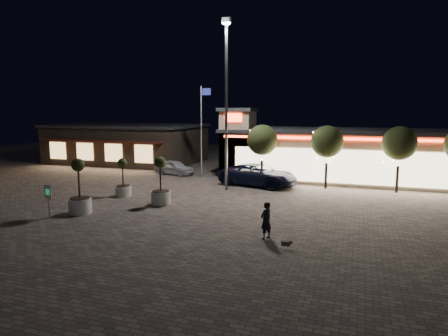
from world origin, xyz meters
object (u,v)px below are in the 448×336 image
(pickup_truck, at_px, (258,175))
(white_sedan, at_px, (174,167))
(valet_sign, at_px, (48,195))
(pedestrian, at_px, (266,220))
(planter_mid, at_px, (80,196))
(planter_left, at_px, (123,185))

(pickup_truck, xyz_separation_m, white_sedan, (-8.68, 2.87, -0.19))
(pickup_truck, height_order, white_sedan, pickup_truck)
(pickup_truck, height_order, valet_sign, valet_sign)
(white_sedan, distance_m, pedestrian, 19.80)
(pedestrian, relative_size, valet_sign, 0.96)
(pedestrian, bearing_deg, planter_mid, -64.28)
(pedestrian, height_order, planter_mid, planter_mid)
(pedestrian, height_order, planter_left, planter_left)
(planter_left, relative_size, planter_mid, 0.83)
(planter_mid, height_order, valet_sign, planter_mid)
(valet_sign, bearing_deg, pedestrian, 0.66)
(planter_mid, bearing_deg, pedestrian, -5.54)
(planter_left, bearing_deg, planter_mid, -87.58)
(pedestrian, xyz_separation_m, valet_sign, (-12.32, -0.14, 0.40))
(pickup_truck, distance_m, pedestrian, 13.19)
(planter_left, bearing_deg, pickup_truck, 40.96)
(pickup_truck, distance_m, white_sedan, 9.14)
(pickup_truck, relative_size, pedestrian, 3.56)
(valet_sign, bearing_deg, pickup_truck, 55.66)
(pickup_truck, height_order, planter_left, planter_left)
(planter_left, bearing_deg, pedestrian, -27.26)
(pickup_truck, bearing_deg, planter_mid, 159.07)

